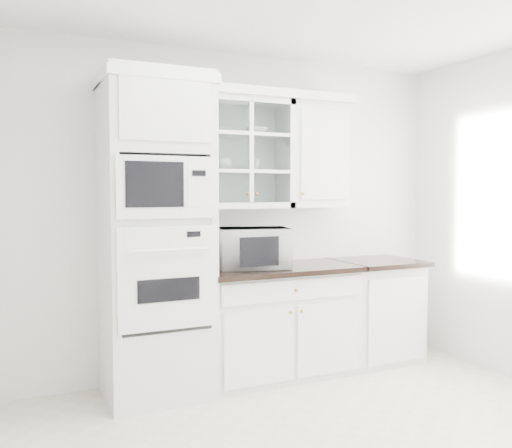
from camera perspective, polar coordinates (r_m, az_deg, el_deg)
name	(u,v)px	position (r m, az deg, el deg)	size (l,w,h in m)	color
room_shell	(312,153)	(3.45, 5.89, 7.45)	(4.00, 3.50, 2.70)	white
oven_column	(156,237)	(4.09, -10.49, -1.35)	(0.76, 0.68, 2.40)	silver
base_cabinet_run	(277,320)	(4.60, 2.25, -10.09)	(1.32, 0.67, 0.92)	silver
extra_base_cabinet	(375,309)	(5.12, 12.39, -8.77)	(0.72, 0.67, 0.92)	silver
upper_cabinet_glass	(243,154)	(4.50, -1.37, 7.42)	(0.80, 0.33, 0.90)	silver
upper_cabinet_solid	(314,156)	(4.81, 6.09, 7.14)	(0.55, 0.33, 0.90)	silver
crown_molding	(232,93)	(4.49, -2.51, 13.66)	(2.14, 0.38, 0.07)	white
countertop_microwave	(253,248)	(4.39, -0.34, -2.51)	(0.56, 0.47, 0.32)	white
bowl_a	(220,130)	(4.45, -3.78, 9.83)	(0.19, 0.19, 0.05)	white
bowl_b	(257,131)	(4.55, 0.07, 9.75)	(0.18, 0.18, 0.06)	white
cup_a	(224,164)	(4.42, -3.38, 6.30)	(0.12, 0.12, 0.10)	white
cup_b	(254,165)	(4.51, -0.25, 6.23)	(0.10, 0.10, 0.09)	white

